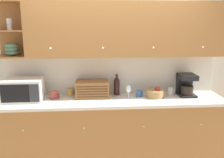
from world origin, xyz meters
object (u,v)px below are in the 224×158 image
Objects in this scene: wine_bottle at (117,85)px; fruit_basket at (155,93)px; wine_glass at (129,89)px; bowl_stack_on_counter at (54,95)px; mug_blue_second at (70,92)px; mug at (139,93)px; mug_patterned_third at (171,91)px; coffee_maker at (186,84)px; microwave at (23,90)px; bread_box at (92,89)px.

wine_bottle is 1.19× the size of fruit_basket.
wine_glass is 0.40m from fruit_basket.
mug_blue_second is at bearing 35.87° from bowl_stack_on_counter.
mug_patterned_third is (0.50, 0.06, 0.00)m from mug.
coffee_maker reaches higher than bowl_stack_on_counter.
microwave reaches higher than fruit_basket.
mug_blue_second is 0.99× the size of mug.
microwave reaches higher than bowl_stack_on_counter.
mug is (1.03, -0.15, 0.01)m from mug_blue_second.
bread_box is at bearing -169.10° from wine_bottle.
bowl_stack_on_counter is 1.74m from mug_patterned_third.
mug is (0.69, -0.04, -0.07)m from bread_box.
fruit_basket is (0.91, -0.08, -0.06)m from bread_box.
fruit_basket is at bearing -15.70° from wine_bottle.
bread_box is at bearing 167.62° from wine_glass.
coffee_maker is (1.74, -0.14, 0.12)m from mug_blue_second.
microwave is 2.16m from mug_patterned_third.
mug_blue_second is 0.89m from wine_glass.
bread_box reaches higher than mug_patterned_third.
microwave is at bearing -178.04° from mug.
mug_blue_second is 0.36m from bread_box.
microwave is 0.67m from mug_blue_second.
fruit_basket is 0.82× the size of coffee_maker.
bread_box is 4.84× the size of mug.
mug_blue_second is 0.36× the size of fruit_basket.
bowl_stack_on_counter is at bearing -179.67° from coffee_maker.
mug_patterned_third is (0.82, -0.05, -0.09)m from wine_bottle.
coffee_maker is at bearing -5.56° from wine_bottle.
microwave is 2.37m from coffee_maker.
fruit_basket is (1.88, 0.02, -0.10)m from microwave.
coffee_maker is at bearing 0.33° from bowl_stack_on_counter.
fruit_basket is 0.29m from mug_patterned_third.
fruit_basket is (1.46, -0.04, 0.00)m from bowl_stack_on_counter.
bread_box is (0.55, 0.04, 0.06)m from bowl_stack_on_counter.
wine_bottle is 0.36m from mug.
bowl_stack_on_counter is 1.95m from coffee_maker.
mug_patterned_third is at bearing 3.19° from microwave.
bread_box is 4.48× the size of mug_patterned_third.
wine_bottle reaches higher than mug_patterned_third.
wine_bottle is 0.24m from wine_glass.
mug_patterned_third is at bearing 166.80° from coffee_maker.
bowl_stack_on_counter is at bearing -173.02° from wine_bottle.
microwave reaches higher than mug_patterned_third.
wine_glass reaches higher than mug_patterned_third.
mug is 0.72m from coffee_maker.
wine_glass reaches higher than bowl_stack_on_counter.
wine_bottle reaches higher than mug_blue_second.
bread_box is 2.48× the size of wine_glass.
bowl_stack_on_counter reaches higher than mug.
wine_glass is at bearing -168.74° from mug_patterned_third.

